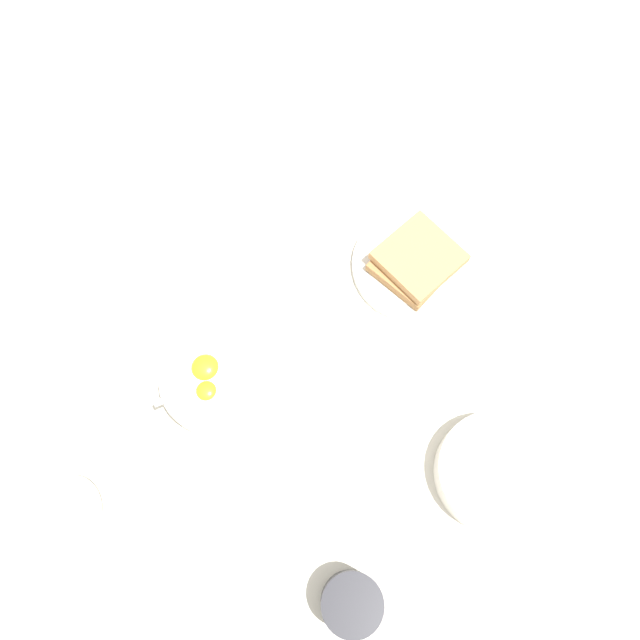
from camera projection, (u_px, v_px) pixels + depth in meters
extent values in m
plane|color=beige|center=(293.00, 434.00, 0.82)|extent=(3.00, 3.00, 0.00)
cylinder|color=white|center=(218.00, 381.00, 0.82)|extent=(0.15, 0.15, 0.04)
cylinder|color=white|center=(217.00, 380.00, 0.82)|extent=(0.12, 0.12, 0.02)
ellipsoid|color=yellow|center=(205.00, 368.00, 0.81)|extent=(0.04, 0.04, 0.02)
ellipsoid|color=yellow|center=(207.00, 391.00, 0.80)|extent=(0.03, 0.03, 0.02)
cylinder|color=black|center=(207.00, 386.00, 0.81)|extent=(0.03, 0.03, 0.00)
ellipsoid|color=silver|center=(205.00, 384.00, 0.81)|extent=(0.03, 0.02, 0.01)
cube|color=silver|center=(174.00, 396.00, 0.78)|extent=(0.04, 0.05, 0.03)
cylinder|color=white|center=(414.00, 266.00, 0.90)|extent=(0.18, 0.18, 0.01)
cylinder|color=white|center=(414.00, 264.00, 0.89)|extent=(0.13, 0.13, 0.00)
cube|color=#9E7042|center=(414.00, 264.00, 0.88)|extent=(0.14, 0.14, 0.02)
cube|color=tan|center=(419.00, 257.00, 0.87)|extent=(0.14, 0.14, 0.02)
ellipsoid|color=white|center=(79.00, 505.00, 0.77)|extent=(0.09, 0.08, 0.03)
cube|color=white|center=(100.00, 558.00, 0.76)|extent=(0.08, 0.06, 0.02)
cylinder|color=white|center=(495.00, 472.00, 0.78)|extent=(0.15, 0.15, 0.04)
cylinder|color=white|center=(498.00, 471.00, 0.77)|extent=(0.12, 0.12, 0.01)
cylinder|color=black|center=(351.00, 603.00, 0.72)|extent=(0.07, 0.07, 0.06)
cylinder|color=#472B16|center=(352.00, 605.00, 0.70)|extent=(0.06, 0.06, 0.01)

